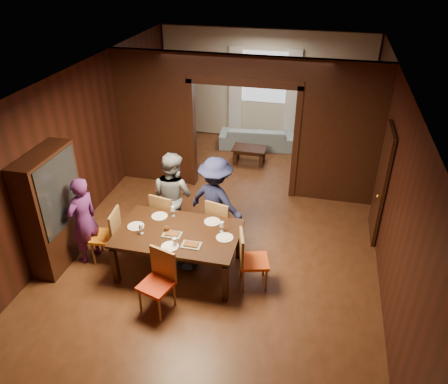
% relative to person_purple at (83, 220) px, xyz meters
% --- Properties ---
extents(floor, '(9.00, 9.00, 0.00)m').
position_rel_person_purple_xyz_m(floor, '(2.09, 1.38, -0.78)').
color(floor, '#4C2915').
rests_on(floor, ground).
extents(ceiling, '(5.50, 9.00, 0.02)m').
position_rel_person_purple_xyz_m(ceiling, '(2.09, 1.38, 2.12)').
color(ceiling, silver).
rests_on(ceiling, room_walls).
extents(room_walls, '(5.52, 9.01, 2.90)m').
position_rel_person_purple_xyz_m(room_walls, '(2.09, 3.26, 0.73)').
color(room_walls, black).
rests_on(room_walls, floor).
extents(person_purple, '(0.54, 0.66, 1.55)m').
position_rel_person_purple_xyz_m(person_purple, '(0.00, 0.00, 0.00)').
color(person_purple, '#582265').
rests_on(person_purple, floor).
extents(person_grey, '(0.99, 0.90, 1.67)m').
position_rel_person_purple_xyz_m(person_grey, '(1.22, 1.00, 0.06)').
color(person_grey, slate).
rests_on(person_grey, floor).
extents(person_navy, '(1.21, 0.94, 1.64)m').
position_rel_person_purple_xyz_m(person_navy, '(2.00, 1.02, 0.05)').
color(person_navy, '#1B1F44').
rests_on(person_navy, floor).
extents(sofa, '(1.98, 0.95, 0.56)m').
position_rel_person_purple_xyz_m(sofa, '(2.04, 5.23, -0.50)').
color(sofa, '#88A4B2').
rests_on(sofa, floor).
extents(serving_bowl, '(0.36, 0.36, 0.09)m').
position_rel_person_purple_xyz_m(serving_bowl, '(1.72, 0.14, 0.03)').
color(serving_bowl, black).
rests_on(serving_bowl, dining_table).
extents(dining_table, '(1.95, 1.21, 0.76)m').
position_rel_person_purple_xyz_m(dining_table, '(1.62, 0.06, -0.40)').
color(dining_table, black).
rests_on(dining_table, floor).
extents(coffee_table, '(0.80, 0.50, 0.40)m').
position_rel_person_purple_xyz_m(coffee_table, '(2.02, 4.27, -0.58)').
color(coffee_table, black).
rests_on(coffee_table, floor).
extents(chair_left, '(0.48, 0.48, 0.97)m').
position_rel_person_purple_xyz_m(chair_left, '(0.32, 0.06, -0.29)').
color(chair_left, orange).
rests_on(chair_left, floor).
extents(chair_right, '(0.54, 0.54, 0.97)m').
position_rel_person_purple_xyz_m(chair_right, '(2.86, 0.00, -0.29)').
color(chair_right, '#E74C15').
rests_on(chair_right, floor).
extents(chair_far_l, '(0.52, 0.52, 0.97)m').
position_rel_person_purple_xyz_m(chair_far_l, '(1.13, 0.88, -0.29)').
color(chair_far_l, orange).
rests_on(chair_far_l, floor).
extents(chair_far_r, '(0.54, 0.54, 0.97)m').
position_rel_person_purple_xyz_m(chair_far_r, '(2.14, 0.91, -0.29)').
color(chair_far_r, red).
rests_on(chair_far_r, floor).
extents(chair_near, '(0.55, 0.55, 0.97)m').
position_rel_person_purple_xyz_m(chair_near, '(1.57, -0.86, -0.29)').
color(chair_near, red).
rests_on(chair_near, floor).
extents(hutch, '(0.40, 1.20, 2.00)m').
position_rel_person_purple_xyz_m(hutch, '(-0.44, -0.12, 0.22)').
color(hutch, black).
rests_on(hutch, floor).
extents(door_right, '(0.06, 0.90, 2.10)m').
position_rel_person_purple_xyz_m(door_right, '(4.79, 1.88, 0.27)').
color(door_right, black).
rests_on(door_right, floor).
extents(window_far, '(1.20, 0.03, 1.30)m').
position_rel_person_purple_xyz_m(window_far, '(2.09, 5.82, 0.92)').
color(window_far, silver).
rests_on(window_far, back_wall).
extents(curtain_left, '(0.35, 0.06, 2.40)m').
position_rel_person_purple_xyz_m(curtain_left, '(1.34, 5.78, 0.47)').
color(curtain_left, white).
rests_on(curtain_left, back_wall).
extents(curtain_right, '(0.35, 0.06, 2.40)m').
position_rel_person_purple_xyz_m(curtain_right, '(2.84, 5.78, 0.47)').
color(curtain_right, white).
rests_on(curtain_right, back_wall).
extents(plate_left, '(0.27, 0.27, 0.01)m').
position_rel_person_purple_xyz_m(plate_left, '(0.90, 0.06, -0.01)').
color(plate_left, silver).
rests_on(plate_left, dining_table).
extents(plate_far_l, '(0.27, 0.27, 0.01)m').
position_rel_person_purple_xyz_m(plate_far_l, '(1.17, 0.42, -0.01)').
color(plate_far_l, silver).
rests_on(plate_far_l, dining_table).
extents(plate_far_r, '(0.27, 0.27, 0.01)m').
position_rel_person_purple_xyz_m(plate_far_r, '(2.08, 0.47, -0.01)').
color(plate_far_r, silver).
rests_on(plate_far_r, dining_table).
extents(plate_right, '(0.27, 0.27, 0.01)m').
position_rel_person_purple_xyz_m(plate_right, '(2.37, 0.09, -0.01)').
color(plate_right, silver).
rests_on(plate_right, dining_table).
extents(plate_near, '(0.27, 0.27, 0.01)m').
position_rel_person_purple_xyz_m(plate_near, '(1.62, -0.33, -0.01)').
color(plate_near, silver).
rests_on(plate_near, dining_table).
extents(platter_a, '(0.30, 0.20, 0.04)m').
position_rel_person_purple_xyz_m(platter_a, '(1.55, -0.03, 0.00)').
color(platter_a, gray).
rests_on(platter_a, dining_table).
extents(platter_b, '(0.30, 0.20, 0.04)m').
position_rel_person_purple_xyz_m(platter_b, '(1.92, -0.22, 0.00)').
color(platter_b, gray).
rests_on(platter_b, dining_table).
extents(wineglass_left, '(0.08, 0.08, 0.18)m').
position_rel_person_purple_xyz_m(wineglass_left, '(1.07, -0.10, 0.07)').
color(wineglass_left, white).
rests_on(wineglass_left, dining_table).
extents(wineglass_far, '(0.08, 0.08, 0.18)m').
position_rel_person_purple_xyz_m(wineglass_far, '(1.39, 0.50, 0.07)').
color(wineglass_far, white).
rests_on(wineglass_far, dining_table).
extents(wineglass_right, '(0.08, 0.08, 0.18)m').
position_rel_person_purple_xyz_m(wineglass_right, '(2.29, 0.24, 0.07)').
color(wineglass_right, white).
rests_on(wineglass_right, dining_table).
extents(tumbler, '(0.07, 0.07, 0.14)m').
position_rel_person_purple_xyz_m(tumbler, '(1.68, -0.28, 0.05)').
color(tumbler, silver).
rests_on(tumbler, dining_table).
extents(condiment_jar, '(0.08, 0.08, 0.11)m').
position_rel_person_purple_xyz_m(condiment_jar, '(1.44, 0.03, 0.04)').
color(condiment_jar, '#482810').
rests_on(condiment_jar, dining_table).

